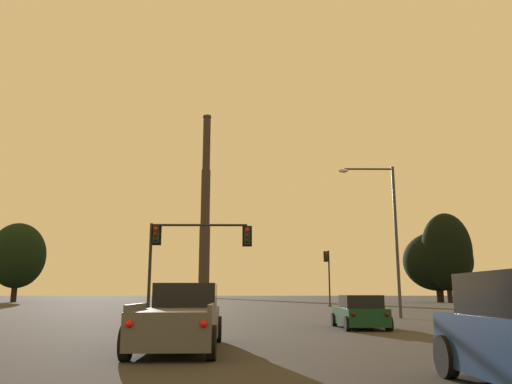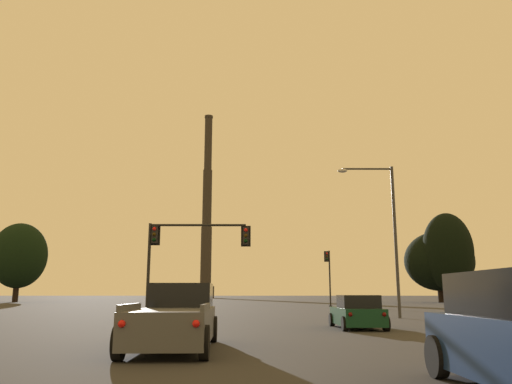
% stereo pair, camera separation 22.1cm
% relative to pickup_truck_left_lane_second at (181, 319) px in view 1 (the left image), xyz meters
% --- Properties ---
extents(pickup_truck_left_lane_second, '(2.34, 5.56, 1.82)m').
position_rel_pickup_truck_left_lane_second_xyz_m(pickup_truck_left_lane_second, '(0.00, 0.00, 0.00)').
color(pickup_truck_left_lane_second, '#4C4F54').
rests_on(pickup_truck_left_lane_second, ground_plane).
extents(hatchback_right_lane_front, '(1.93, 4.12, 1.44)m').
position_rel_pickup_truck_left_lane_second_xyz_m(hatchback_right_lane_front, '(6.74, 7.92, -0.14)').
color(hatchback_right_lane_front, '#0F3823').
rests_on(hatchback_right_lane_front, ground_plane).
extents(traffic_light_far_right, '(0.78, 0.50, 6.44)m').
position_rel_pickup_truck_left_lane_second_xyz_m(traffic_light_far_right, '(11.03, 44.50, 3.40)').
color(traffic_light_far_right, black).
rests_on(traffic_light_far_right, ground_plane).
extents(traffic_light_overhead_left, '(6.20, 0.50, 5.61)m').
position_rel_pickup_truck_left_lane_second_xyz_m(traffic_light_overhead_left, '(-1.91, 15.16, 3.52)').
color(traffic_light_overhead_left, black).
rests_on(traffic_light_overhead_left, ground_plane).
extents(street_lamp, '(3.65, 0.36, 9.63)m').
position_rel_pickup_truck_left_lane_second_xyz_m(street_lamp, '(10.71, 17.11, 5.07)').
color(street_lamp, '#38383A').
rests_on(street_lamp, ground_plane).
extents(smokestack, '(5.59, 5.59, 60.92)m').
position_rel_pickup_truck_left_lane_second_xyz_m(smokestack, '(-13.00, 147.40, 23.03)').
color(smokestack, '#2B2722').
rests_on(smokestack, ground_plane).
extents(treeline_center_right, '(7.99, 7.19, 14.36)m').
position_rel_pickup_truck_left_lane_second_xyz_m(treeline_center_right, '(33.68, 66.08, 7.30)').
color(treeline_center_right, black).
rests_on(treeline_center_right, ground_plane).
extents(treeline_far_left, '(11.40, 10.26, 11.70)m').
position_rel_pickup_truck_left_lane_second_xyz_m(treeline_far_left, '(33.29, 69.21, 5.95)').
color(treeline_far_left, black).
rests_on(treeline_far_left, ground_plane).
extents(treeline_right_mid, '(9.43, 8.49, 13.54)m').
position_rel_pickup_truck_left_lane_second_xyz_m(treeline_right_mid, '(-38.42, 72.66, 7.10)').
color(treeline_right_mid, black).
rests_on(treeline_right_mid, ground_plane).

